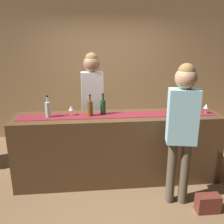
% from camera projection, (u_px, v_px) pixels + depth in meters
% --- Properties ---
extents(ground_plane, '(10.00, 10.00, 0.00)m').
position_uv_depth(ground_plane, '(118.00, 178.00, 3.63)').
color(ground_plane, brown).
extents(back_wall, '(6.00, 0.12, 2.90)m').
position_uv_depth(back_wall, '(107.00, 68.00, 5.04)').
color(back_wall, tan).
rests_on(back_wall, ground).
extents(bar_counter, '(2.89, 0.60, 0.99)m').
position_uv_depth(bar_counter, '(118.00, 148.00, 3.49)').
color(bar_counter, '#543821').
rests_on(bar_counter, ground).
extents(counter_runner_cloth, '(2.75, 0.28, 0.01)m').
position_uv_depth(counter_runner_cloth, '(118.00, 115.00, 3.35)').
color(counter_runner_cloth, maroon).
rests_on(counter_runner_cloth, bar_counter).
extents(wine_bottle_green, '(0.07, 0.07, 0.30)m').
position_uv_depth(wine_bottle_green, '(103.00, 107.00, 3.36)').
color(wine_bottle_green, '#194723').
rests_on(wine_bottle_green, bar_counter).
extents(wine_bottle_clear, '(0.07, 0.07, 0.30)m').
position_uv_depth(wine_bottle_clear, '(48.00, 109.00, 3.23)').
color(wine_bottle_clear, '#B2C6C1').
rests_on(wine_bottle_clear, bar_counter).
extents(wine_bottle_amber, '(0.07, 0.07, 0.30)m').
position_uv_depth(wine_bottle_amber, '(90.00, 108.00, 3.28)').
color(wine_bottle_amber, brown).
rests_on(wine_bottle_amber, bar_counter).
extents(wine_glass_near_customer, '(0.07, 0.07, 0.14)m').
position_uv_depth(wine_glass_near_customer, '(71.00, 108.00, 3.30)').
color(wine_glass_near_customer, silver).
rests_on(wine_glass_near_customer, bar_counter).
extents(wine_glass_mid_counter, '(0.07, 0.07, 0.14)m').
position_uv_depth(wine_glass_mid_counter, '(206.00, 106.00, 3.40)').
color(wine_glass_mid_counter, silver).
rests_on(wine_glass_mid_counter, bar_counter).
extents(bartender, '(0.35, 0.25, 1.82)m').
position_uv_depth(bartender, '(92.00, 96.00, 3.83)').
color(bartender, '#26262B').
rests_on(bartender, ground).
extents(customer_sipping, '(0.37, 0.26, 1.75)m').
position_uv_depth(customer_sipping, '(182.00, 121.00, 2.78)').
color(customer_sipping, brown).
rests_on(customer_sipping, ground).
extents(handbag, '(0.28, 0.14, 0.22)m').
position_uv_depth(handbag, '(208.00, 203.00, 2.88)').
color(handbag, brown).
rests_on(handbag, ground).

